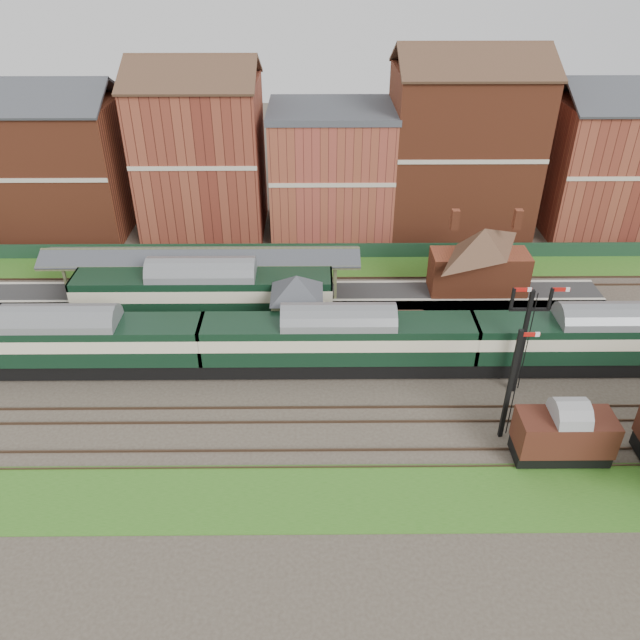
{
  "coord_description": "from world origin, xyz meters",
  "views": [
    {
      "loc": [
        -1.63,
        -36.24,
        27.36
      ],
      "look_at": [
        -1.31,
        2.0,
        3.0
      ],
      "focal_mm": 35.0,
      "sensor_mm": 36.0,
      "label": 1
    }
  ],
  "objects_px": {
    "platform_railcar": "(204,293)",
    "signal_box": "(297,309)",
    "goods_van_a": "(564,434)",
    "semaphore_bracket": "(524,335)",
    "dmu_train": "(338,340)"
  },
  "relations": [
    {
      "from": "platform_railcar",
      "to": "signal_box",
      "type": "bearing_deg",
      "value": -23.6
    },
    {
      "from": "signal_box",
      "to": "goods_van_a",
      "type": "distance_m",
      "value": 20.19
    },
    {
      "from": "semaphore_bracket",
      "to": "platform_railcar",
      "type": "relative_size",
      "value": 0.4
    },
    {
      "from": "semaphore_bracket",
      "to": "platform_railcar",
      "type": "height_order",
      "value": "semaphore_bracket"
    },
    {
      "from": "dmu_train",
      "to": "goods_van_a",
      "type": "distance_m",
      "value": 15.87
    },
    {
      "from": "semaphore_bracket",
      "to": "platform_railcar",
      "type": "distance_m",
      "value": 24.29
    },
    {
      "from": "signal_box",
      "to": "semaphore_bracket",
      "type": "bearing_deg",
      "value": -20.92
    },
    {
      "from": "dmu_train",
      "to": "semaphore_bracket",
      "type": "bearing_deg",
      "value": -11.67
    },
    {
      "from": "dmu_train",
      "to": "goods_van_a",
      "type": "relative_size",
      "value": 10.27
    },
    {
      "from": "dmu_train",
      "to": "platform_railcar",
      "type": "bearing_deg",
      "value": 147.94
    },
    {
      "from": "signal_box",
      "to": "semaphore_bracket",
      "type": "height_order",
      "value": "semaphore_bracket"
    },
    {
      "from": "signal_box",
      "to": "dmu_train",
      "type": "xyz_separation_m",
      "value": [
        2.94,
        -3.25,
        -0.62
      ]
    },
    {
      "from": "semaphore_bracket",
      "to": "goods_van_a",
      "type": "height_order",
      "value": "semaphore_bracket"
    },
    {
      "from": "signal_box",
      "to": "goods_van_a",
      "type": "xyz_separation_m",
      "value": [
        16.0,
        -12.25,
        -1.25
      ]
    },
    {
      "from": "goods_van_a",
      "to": "semaphore_bracket",
      "type": "bearing_deg",
      "value": 98.39
    }
  ]
}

